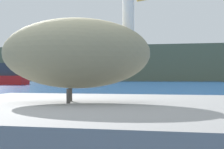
% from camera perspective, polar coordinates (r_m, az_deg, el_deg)
% --- Properties ---
extents(hillside_backdrop, '(140.00, 16.99, 7.13)m').
position_cam_1_polar(hillside_backdrop, '(72.83, 10.82, 1.77)').
color(hillside_backdrop, '#5B664C').
rests_on(hillside_backdrop, ground).
extents(pier_dock, '(2.48, 2.48, 0.69)m').
position_cam_1_polar(pier_dock, '(2.65, -6.06, -12.22)').
color(pier_dock, gray).
rests_on(pier_dock, ground).
extents(pelican, '(1.42, 0.82, 0.93)m').
position_cam_1_polar(pelican, '(2.60, -5.87, 3.82)').
color(pelican, gray).
rests_on(pelican, pier_dock).
extents(fishing_boat_red, '(6.65, 2.02, 4.20)m').
position_cam_1_polar(fishing_boat_red, '(38.72, -18.56, -0.44)').
color(fishing_boat_red, red).
rests_on(fishing_boat_red, ground).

